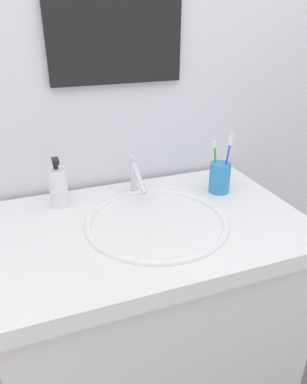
% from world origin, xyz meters
% --- Properties ---
extents(tiled_wall_back, '(2.16, 0.04, 2.40)m').
position_xyz_m(tiled_wall_back, '(0.00, 0.35, 1.20)').
color(tiled_wall_back, silver).
rests_on(tiled_wall_back, ground).
extents(vanity_counter, '(0.96, 0.62, 0.92)m').
position_xyz_m(vanity_counter, '(0.00, 0.00, 0.46)').
color(vanity_counter, silver).
rests_on(vanity_counter, ground).
extents(sink_basin, '(0.45, 0.45, 0.13)m').
position_xyz_m(sink_basin, '(0.02, -0.01, 0.87)').
color(sink_basin, white).
rests_on(sink_basin, vanity_counter).
extents(faucet, '(0.02, 0.16, 0.13)m').
position_xyz_m(faucet, '(0.02, 0.20, 0.98)').
color(faucet, silver).
rests_on(faucet, sink_basin).
extents(toothbrush_cup, '(0.07, 0.07, 0.11)m').
position_xyz_m(toothbrush_cup, '(0.30, 0.11, 0.97)').
color(toothbrush_cup, '#338CCC').
rests_on(toothbrush_cup, vanity_counter).
extents(toothbrush_purple, '(0.03, 0.01, 0.21)m').
position_xyz_m(toothbrush_purple, '(0.34, 0.13, 1.04)').
color(toothbrush_purple, purple).
rests_on(toothbrush_purple, toothbrush_cup).
extents(toothbrush_blue, '(0.02, 0.03, 0.20)m').
position_xyz_m(toothbrush_blue, '(0.32, 0.10, 1.03)').
color(toothbrush_blue, blue).
rests_on(toothbrush_blue, toothbrush_cup).
extents(toothbrush_yellow, '(0.02, 0.04, 0.18)m').
position_xyz_m(toothbrush_yellow, '(0.30, 0.14, 1.02)').
color(toothbrush_yellow, yellow).
rests_on(toothbrush_yellow, toothbrush_cup).
extents(toothbrush_green, '(0.02, 0.03, 0.18)m').
position_xyz_m(toothbrush_green, '(0.29, 0.14, 1.02)').
color(toothbrush_green, green).
rests_on(toothbrush_green, toothbrush_cup).
extents(soap_dispenser, '(0.06, 0.06, 0.17)m').
position_xyz_m(soap_dispenser, '(-0.25, 0.20, 0.98)').
color(soap_dispenser, white).
rests_on(soap_dispenser, vanity_counter).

